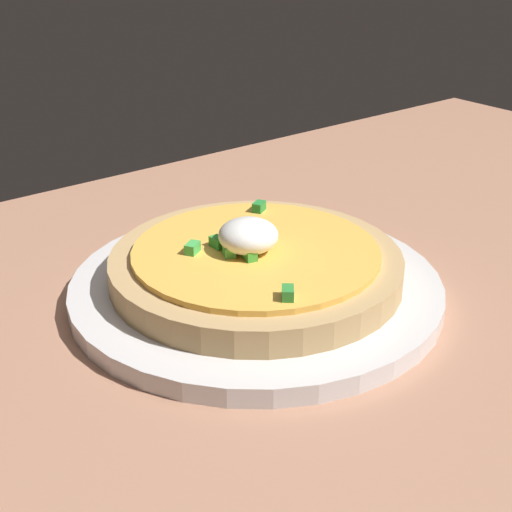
# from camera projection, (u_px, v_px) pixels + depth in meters

# --- Properties ---
(dining_table) EXTENTS (1.17, 0.79, 0.02)m
(dining_table) POSITION_uv_depth(u_px,v_px,m) (383.00, 319.00, 0.57)
(dining_table) COLOR #A9765B
(dining_table) RESTS_ON ground
(plate) EXTENTS (0.29, 0.29, 0.01)m
(plate) POSITION_uv_depth(u_px,v_px,m) (256.00, 287.00, 0.57)
(plate) COLOR silver
(plate) RESTS_ON dining_table
(pizza) EXTENTS (0.23, 0.23, 0.05)m
(pizza) POSITION_uv_depth(u_px,v_px,m) (256.00, 264.00, 0.57)
(pizza) COLOR tan
(pizza) RESTS_ON plate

